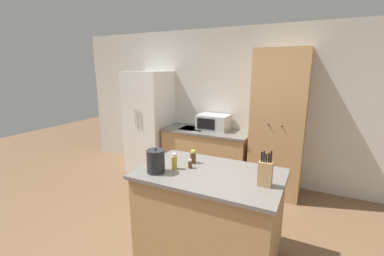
{
  "coord_description": "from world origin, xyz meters",
  "views": [
    {
      "loc": [
        0.97,
        -1.99,
        1.94
      ],
      "look_at": [
        -0.73,
        1.4,
        1.05
      ],
      "focal_mm": 24.0,
      "sensor_mm": 36.0,
      "label": 1
    }
  ],
  "objects_px": {
    "pantry_cabinet": "(278,124)",
    "knife_block": "(265,173)",
    "spice_bottle_amber_oil": "(190,164)",
    "fire_extinguisher": "(129,154)",
    "spice_bottle_tall_dark": "(174,162)",
    "kettle": "(156,161)",
    "microwave": "(214,122)",
    "spice_bottle_short_red": "(193,157)",
    "refrigerator": "(150,122)"
  },
  "relations": [
    {
      "from": "pantry_cabinet",
      "to": "kettle",
      "type": "xyz_separation_m",
      "value": [
        -0.87,
        -2.0,
        -0.06
      ]
    },
    {
      "from": "microwave",
      "to": "spice_bottle_tall_dark",
      "type": "xyz_separation_m",
      "value": [
        0.34,
        -1.93,
        -0.02
      ]
    },
    {
      "from": "pantry_cabinet",
      "to": "microwave",
      "type": "bearing_deg",
      "value": 175.55
    },
    {
      "from": "pantry_cabinet",
      "to": "spice_bottle_amber_oil",
      "type": "relative_size",
      "value": 23.8
    },
    {
      "from": "refrigerator",
      "to": "spice_bottle_short_red",
      "type": "xyz_separation_m",
      "value": [
        1.69,
        -1.56,
        0.05
      ]
    },
    {
      "from": "refrigerator",
      "to": "spice_bottle_amber_oil",
      "type": "distance_m",
      "value": 2.42
    },
    {
      "from": "refrigerator",
      "to": "knife_block",
      "type": "relative_size",
      "value": 5.72
    },
    {
      "from": "spice_bottle_tall_dark",
      "to": "kettle",
      "type": "height_order",
      "value": "kettle"
    },
    {
      "from": "spice_bottle_amber_oil",
      "to": "fire_extinguisher",
      "type": "relative_size",
      "value": 0.19
    },
    {
      "from": "kettle",
      "to": "fire_extinguisher",
      "type": "relative_size",
      "value": 0.53
    },
    {
      "from": "spice_bottle_amber_oil",
      "to": "kettle",
      "type": "distance_m",
      "value": 0.36
    },
    {
      "from": "knife_block",
      "to": "spice_bottle_tall_dark",
      "type": "relative_size",
      "value": 1.99
    },
    {
      "from": "spice_bottle_amber_oil",
      "to": "kettle",
      "type": "xyz_separation_m",
      "value": [
        -0.25,
        -0.25,
        0.07
      ]
    },
    {
      "from": "refrigerator",
      "to": "knife_block",
      "type": "height_order",
      "value": "refrigerator"
    },
    {
      "from": "refrigerator",
      "to": "fire_extinguisher",
      "type": "height_order",
      "value": "refrigerator"
    },
    {
      "from": "knife_block",
      "to": "spice_bottle_amber_oil",
      "type": "relative_size",
      "value": 3.54
    },
    {
      "from": "spice_bottle_amber_oil",
      "to": "fire_extinguisher",
      "type": "height_order",
      "value": "spice_bottle_amber_oil"
    },
    {
      "from": "knife_block",
      "to": "fire_extinguisher",
      "type": "height_order",
      "value": "knife_block"
    },
    {
      "from": "spice_bottle_short_red",
      "to": "refrigerator",
      "type": "bearing_deg",
      "value": 137.41
    },
    {
      "from": "refrigerator",
      "to": "spice_bottle_tall_dark",
      "type": "relative_size",
      "value": 11.38
    },
    {
      "from": "spice_bottle_tall_dark",
      "to": "kettle",
      "type": "relative_size",
      "value": 0.65
    },
    {
      "from": "spice_bottle_tall_dark",
      "to": "spice_bottle_amber_oil",
      "type": "relative_size",
      "value": 1.78
    },
    {
      "from": "refrigerator",
      "to": "kettle",
      "type": "relative_size",
      "value": 7.39
    },
    {
      "from": "spice_bottle_amber_oil",
      "to": "kettle",
      "type": "height_order",
      "value": "kettle"
    },
    {
      "from": "knife_block",
      "to": "fire_extinguisher",
      "type": "xyz_separation_m",
      "value": [
        -3.04,
        1.76,
        -0.83
      ]
    },
    {
      "from": "refrigerator",
      "to": "spice_bottle_tall_dark",
      "type": "height_order",
      "value": "refrigerator"
    },
    {
      "from": "microwave",
      "to": "knife_block",
      "type": "height_order",
      "value": "knife_block"
    },
    {
      "from": "spice_bottle_amber_oil",
      "to": "microwave",
      "type": "bearing_deg",
      "value": 104.56
    },
    {
      "from": "spice_bottle_short_red",
      "to": "pantry_cabinet",
      "type": "bearing_deg",
      "value": 68.15
    },
    {
      "from": "spice_bottle_tall_dark",
      "to": "spice_bottle_amber_oil",
      "type": "height_order",
      "value": "spice_bottle_tall_dark"
    },
    {
      "from": "refrigerator",
      "to": "pantry_cabinet",
      "type": "bearing_deg",
      "value": 1.46
    },
    {
      "from": "refrigerator",
      "to": "fire_extinguisher",
      "type": "distance_m",
      "value": 0.91
    },
    {
      "from": "fire_extinguisher",
      "to": "pantry_cabinet",
      "type": "bearing_deg",
      "value": 1.44
    },
    {
      "from": "knife_block",
      "to": "spice_bottle_short_red",
      "type": "xyz_separation_m",
      "value": [
        -0.81,
        0.22,
        -0.05
      ]
    },
    {
      "from": "pantry_cabinet",
      "to": "kettle",
      "type": "relative_size",
      "value": 8.69
    },
    {
      "from": "refrigerator",
      "to": "spice_bottle_amber_oil",
      "type": "bearing_deg",
      "value": -44.48
    },
    {
      "from": "pantry_cabinet",
      "to": "spice_bottle_short_red",
      "type": "bearing_deg",
      "value": -111.85
    },
    {
      "from": "microwave",
      "to": "spice_bottle_short_red",
      "type": "relative_size",
      "value": 3.66
    },
    {
      "from": "microwave",
      "to": "spice_bottle_short_red",
      "type": "height_order",
      "value": "microwave"
    },
    {
      "from": "pantry_cabinet",
      "to": "knife_block",
      "type": "xyz_separation_m",
      "value": [
        0.16,
        -1.83,
        -0.06
      ]
    },
    {
      "from": "spice_bottle_amber_oil",
      "to": "fire_extinguisher",
      "type": "bearing_deg",
      "value": 143.41
    },
    {
      "from": "pantry_cabinet",
      "to": "knife_block",
      "type": "height_order",
      "value": "pantry_cabinet"
    },
    {
      "from": "microwave",
      "to": "spice_bottle_short_red",
      "type": "distance_m",
      "value": 1.76
    },
    {
      "from": "spice_bottle_tall_dark",
      "to": "spice_bottle_amber_oil",
      "type": "distance_m",
      "value": 0.17
    },
    {
      "from": "knife_block",
      "to": "spice_bottle_short_red",
      "type": "bearing_deg",
      "value": 164.88
    },
    {
      "from": "pantry_cabinet",
      "to": "spice_bottle_tall_dark",
      "type": "height_order",
      "value": "pantry_cabinet"
    },
    {
      "from": "spice_bottle_amber_oil",
      "to": "fire_extinguisher",
      "type": "xyz_separation_m",
      "value": [
        -2.27,
        1.68,
        -0.76
      ]
    },
    {
      "from": "microwave",
      "to": "spice_bottle_amber_oil",
      "type": "relative_size",
      "value": 5.69
    },
    {
      "from": "knife_block",
      "to": "spice_bottle_short_red",
      "type": "height_order",
      "value": "knife_block"
    },
    {
      "from": "knife_block",
      "to": "spice_bottle_tall_dark",
      "type": "xyz_separation_m",
      "value": [
        -0.91,
        -0.01,
        -0.04
      ]
    }
  ]
}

